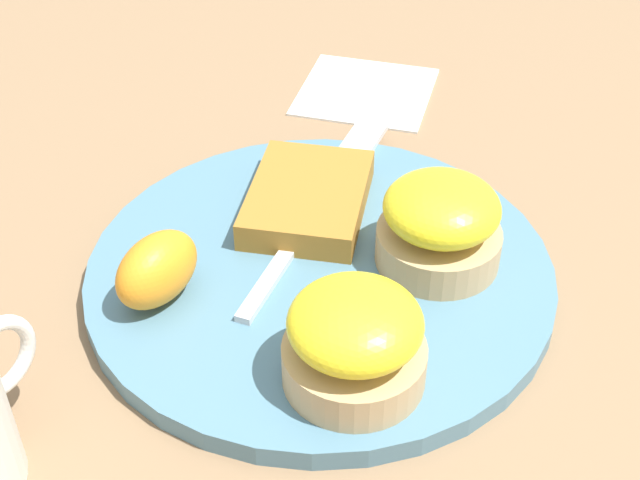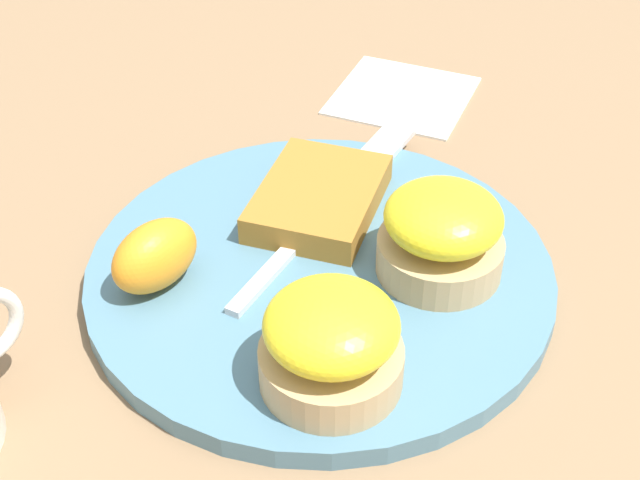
{
  "view_description": "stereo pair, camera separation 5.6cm",
  "coord_description": "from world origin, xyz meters",
  "px_view_note": "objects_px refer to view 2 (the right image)",
  "views": [
    {
      "loc": [
        -0.35,
        -0.25,
        0.38
      ],
      "look_at": [
        0.0,
        0.0,
        0.03
      ],
      "focal_mm": 50.0,
      "sensor_mm": 36.0,
      "label": 1
    },
    {
      "loc": [
        -0.32,
        -0.29,
        0.38
      ],
      "look_at": [
        0.0,
        0.0,
        0.03
      ],
      "focal_mm": 50.0,
      "sensor_mm": 36.0,
      "label": 2
    }
  ],
  "objects_px": {
    "sandwich_benedict_right": "(442,234)",
    "orange_wedge": "(155,256)",
    "sandwich_benedict_left": "(331,343)",
    "hashbrown_patty": "(319,198)",
    "fork": "(340,195)"
  },
  "relations": [
    {
      "from": "sandwich_benedict_right",
      "to": "orange_wedge",
      "type": "relative_size",
      "value": 1.32
    },
    {
      "from": "sandwich_benedict_left",
      "to": "fork",
      "type": "relative_size",
      "value": 0.33
    },
    {
      "from": "hashbrown_patty",
      "to": "fork",
      "type": "bearing_deg",
      "value": -3.7
    },
    {
      "from": "sandwich_benedict_left",
      "to": "sandwich_benedict_right",
      "type": "height_order",
      "value": "same"
    },
    {
      "from": "sandwich_benedict_left",
      "to": "sandwich_benedict_right",
      "type": "distance_m",
      "value": 0.12
    },
    {
      "from": "hashbrown_patty",
      "to": "fork",
      "type": "height_order",
      "value": "hashbrown_patty"
    },
    {
      "from": "sandwich_benedict_right",
      "to": "orange_wedge",
      "type": "distance_m",
      "value": 0.18
    },
    {
      "from": "sandwich_benedict_left",
      "to": "hashbrown_patty",
      "type": "distance_m",
      "value": 0.16
    },
    {
      "from": "sandwich_benedict_right",
      "to": "orange_wedge",
      "type": "xyz_separation_m",
      "value": [
        -0.13,
        0.12,
        -0.01
      ]
    },
    {
      "from": "sandwich_benedict_left",
      "to": "sandwich_benedict_right",
      "type": "relative_size",
      "value": 1.0
    },
    {
      "from": "sandwich_benedict_left",
      "to": "fork",
      "type": "distance_m",
      "value": 0.17
    },
    {
      "from": "sandwich_benedict_right",
      "to": "orange_wedge",
      "type": "height_order",
      "value": "sandwich_benedict_right"
    },
    {
      "from": "sandwich_benedict_left",
      "to": "orange_wedge",
      "type": "bearing_deg",
      "value": 95.53
    },
    {
      "from": "sandwich_benedict_right",
      "to": "hashbrown_patty",
      "type": "xyz_separation_m",
      "value": [
        -0.0,
        0.1,
        -0.02
      ]
    },
    {
      "from": "hashbrown_patty",
      "to": "orange_wedge",
      "type": "height_order",
      "value": "orange_wedge"
    }
  ]
}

